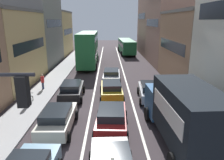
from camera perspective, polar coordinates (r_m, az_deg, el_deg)
The scene contains 16 objects.
sidewalk_left at distance 27.90m, azimuth -14.19°, elevation 1.34°, with size 2.60×64.00×0.14m, color #A1A1A1.
lane_stripe_left at distance 27.21m, azimuth -3.87°, elevation 1.29°, with size 0.16×60.00×0.01m, color silver.
lane_stripe_right at distance 27.25m, azimuth 3.29°, elevation 1.32°, with size 0.16×60.00×0.01m, color silver.
building_row_left at distance 31.51m, azimuth -23.17°, elevation 10.66°, with size 7.20×43.90×11.77m.
building_row_right at distance 30.70m, azimuth 19.02°, elevation 13.81°, with size 7.20×43.90×14.05m.
removalist_box_truck at distance 12.31m, azimuth 18.32°, elevation -7.95°, with size 2.96×7.79×3.58m.
sedan_centre_lane_second at distance 13.71m, azimuth -0.16°, elevation -10.01°, with size 2.24×4.38×1.49m.
wagon_left_lane_second at distance 14.00m, azimuth -14.37°, elevation -9.98°, with size 2.08×4.31×1.49m.
hatchback_centre_lane_third at distance 19.06m, azimuth -0.16°, elevation -2.51°, with size 2.15×4.35×1.49m.
sedan_left_lane_third at distance 19.32m, azimuth -10.70°, elevation -2.54°, with size 2.17×4.36×1.49m.
coupe_centre_lane_fourth at distance 23.86m, azimuth -0.16°, elevation 1.23°, with size 2.18×4.36×1.49m.
sedan_right_lane_behind_truck at distance 18.96m, azimuth 10.17°, elevation -2.86°, with size 2.30×4.41×1.49m.
bus_mid_queue_primary at distance 32.42m, azimuth -6.39°, elevation 8.63°, with size 2.89×10.53×5.06m.
bus_far_queue_secondary at distance 44.78m, azimuth 3.88°, elevation 9.23°, with size 3.14×10.60×2.90m.
cyclist_on_sidewalk at distance 18.49m, azimuth -21.50°, elevation -4.05°, with size 0.50×1.73×1.72m.
pedestrian_near_kerb at distance 22.17m, azimuth -18.08°, elevation -0.28°, with size 0.34×0.54×1.66m.
Camera 1 is at (-0.31, -6.33, 6.73)m, focal length 34.18 mm.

